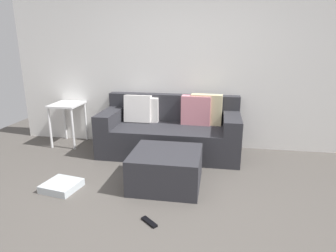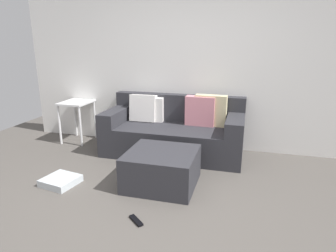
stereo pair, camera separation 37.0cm
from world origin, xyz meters
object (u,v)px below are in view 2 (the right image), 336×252
(ottoman, at_px, (162,168))
(side_table, at_px, (77,109))
(storage_bin, at_px, (61,181))
(couch_sectional, at_px, (174,131))
(remote_near_ottoman, at_px, (136,220))

(ottoman, distance_m, side_table, 2.21)
(storage_bin, relative_size, side_table, 0.55)
(ottoman, bearing_deg, couch_sectional, 96.47)
(couch_sectional, height_order, side_table, couch_sectional)
(couch_sectional, bearing_deg, side_table, 176.34)
(storage_bin, relative_size, remote_near_ottoman, 1.91)
(storage_bin, xyz_separation_m, side_table, (-0.66, 1.49, 0.51))
(ottoman, xyz_separation_m, remote_near_ottoman, (-0.02, -0.79, -0.20))
(ottoman, bearing_deg, remote_near_ottoman, -91.51)
(storage_bin, xyz_separation_m, remote_near_ottoman, (1.15, -0.48, -0.03))
(ottoman, relative_size, side_table, 1.17)
(ottoman, relative_size, storage_bin, 2.13)
(side_table, bearing_deg, remote_near_ottoman, -47.34)
(ottoman, height_order, storage_bin, ottoman)
(ottoman, relative_size, remote_near_ottoman, 4.07)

